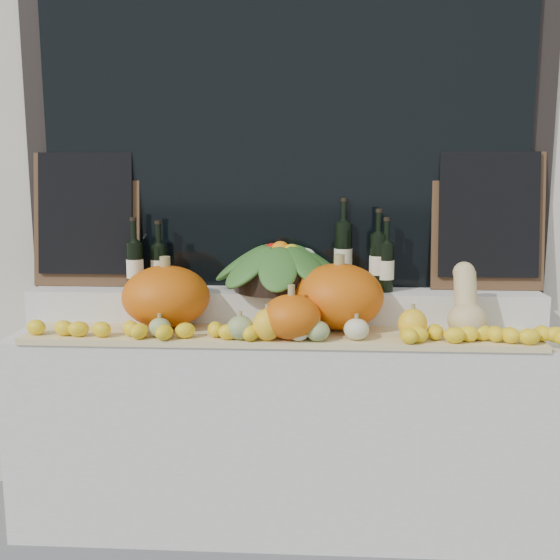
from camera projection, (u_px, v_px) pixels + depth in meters
The scene contains 18 objects.
storefront_facade at pixel (289, 39), 3.20m from camera, with size 7.00×0.94×4.50m.
display_sill at pixel (281, 427), 2.78m from camera, with size 2.30×0.55×0.88m, color silver.
rear_tier at pixel (283, 307), 2.85m from camera, with size 2.30×0.25×0.16m, color silver.
straw_bedding at pixel (279, 336), 2.59m from camera, with size 2.10×0.32×0.03m, color tan.
pumpkin_left at pixel (166, 296), 2.68m from camera, with size 0.38×0.38×0.27m, color #D55E0B.
pumpkin_right at pixel (339, 296), 2.64m from camera, with size 0.38×0.38×0.28m, color #D55E0B.
pumpkin_center at pixel (291, 317), 2.48m from camera, with size 0.24×0.24×0.18m, color #D55E0B.
butternut_squash at pixel (466, 307), 2.52m from camera, with size 0.16×0.21×0.30m.
decorative_gourds at pixel (305, 327), 2.47m from camera, with size 1.12×0.17×0.15m.
lemon_heap at pixel (278, 332), 2.47m from camera, with size 2.20×0.16×0.06m, color yellow, non-canonical shape.
produce_bowl at pixel (280, 266), 2.80m from camera, with size 0.64×0.64×0.23m.
wine_bottle_far_left at pixel (135, 265), 2.81m from camera, with size 0.08×0.08×0.33m.
wine_bottle_near_left at pixel (159, 266), 2.86m from camera, with size 0.08×0.08×0.31m.
wine_bottle_tall at pixel (343, 255), 2.86m from camera, with size 0.08×0.08×0.41m.
wine_bottle_near_right at pixel (378, 262), 2.78m from camera, with size 0.08×0.08×0.37m.
wine_bottle_far_right at pixel (386, 266), 2.77m from camera, with size 0.08×0.08×0.33m.
chalkboard_left at pixel (86, 217), 2.90m from camera, with size 0.50×0.11×0.62m.
chalkboard_right at pixel (488, 218), 2.79m from camera, with size 0.50×0.11×0.62m.
Camera 1 is at (0.15, -1.11, 1.54)m, focal length 40.00 mm.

